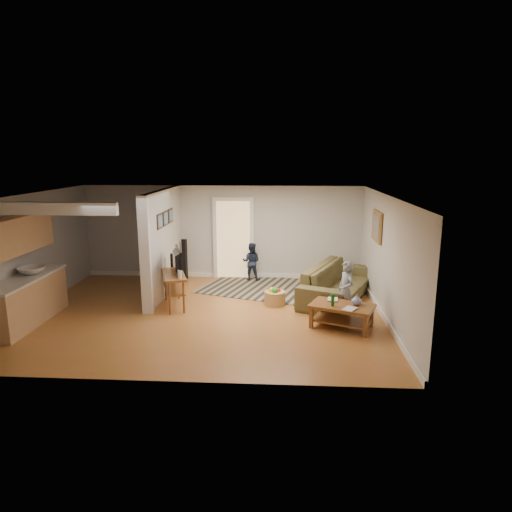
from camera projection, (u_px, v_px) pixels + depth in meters
The scene contains 11 objects.
ground at pixel (205, 313), 9.71m from camera, with size 7.50×7.50×0.00m, color #8F6024.
room_shell at pixel (158, 242), 9.87m from camera, with size 7.54×6.02×2.52m.
area_rug at pixel (263, 287), 11.58m from camera, with size 2.96×2.16×0.01m, color black.
sofa at pixel (337, 298), 10.70m from camera, with size 2.72×1.06×0.79m, color #4C4726.
coffee_table at pixel (343, 310), 8.83m from camera, with size 1.36×1.09×0.70m.
tv_console at pixel (174, 277), 10.01m from camera, with size 0.81×1.27×1.03m.
speaker_left at pixel (174, 275), 10.74m from camera, with size 0.10×0.10×1.05m, color black.
speaker_right at pixel (185, 259), 12.28m from camera, with size 0.11×0.11×1.10m, color black.
toy_basket at pixel (275, 297), 10.23m from camera, with size 0.47×0.47×0.42m.
child at pixel (345, 319), 9.36m from camera, with size 0.44×0.29×1.22m, color gray.
toddler at pixel (251, 280), 12.29m from camera, with size 0.49×0.38×1.02m, color #1B2539.
Camera 1 is at (1.64, -9.13, 3.29)m, focal length 32.00 mm.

